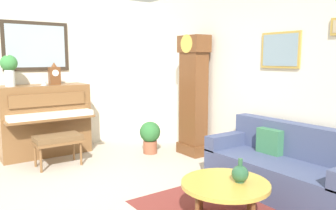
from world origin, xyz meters
TOP-DOWN VIEW (x-y plane):
  - ground_plane at (0.00, 0.00)m, footprint 6.40×6.00m
  - wall_left at (-2.60, 0.00)m, footprint 0.13×4.90m
  - wall_back at (0.01, 2.40)m, footprint 5.30×0.13m
  - piano at (-2.23, 0.02)m, footprint 0.87×1.44m
  - piano_bench at (-1.46, -0.00)m, footprint 0.42×0.70m
  - grandfather_clock at (-0.79, 2.11)m, footprint 0.52×0.34m
  - couch at (1.19, 1.92)m, footprint 1.90×0.80m
  - coffee_table at (1.31, 0.80)m, footprint 0.88×0.88m
  - mantel_clock at (-2.23, 0.22)m, footprint 0.13×0.18m
  - flower_vase at (-2.23, -0.48)m, footprint 0.26×0.26m
  - teacup at (-2.15, 0.02)m, footprint 0.12×0.12m
  - green_jug at (1.39, 0.92)m, footprint 0.17×0.17m
  - potted_plant at (-1.24, 1.52)m, footprint 0.36×0.36m

SIDE VIEW (x-z plane):
  - ground_plane at x=0.00m, z-range -0.10..0.00m
  - couch at x=1.19m, z-range -0.11..0.73m
  - potted_plant at x=-1.24m, z-range 0.04..0.60m
  - coffee_table at x=1.31m, z-range 0.18..0.60m
  - piano_bench at x=-1.46m, z-range 0.17..0.65m
  - green_jug at x=1.39m, z-range 0.39..0.63m
  - piano at x=-2.23m, z-range 0.01..1.20m
  - grandfather_clock at x=-0.79m, z-range -0.05..1.98m
  - teacup at x=-2.15m, z-range 1.19..1.25m
  - mantel_clock at x=-2.23m, z-range 1.18..1.56m
  - wall_back at x=0.01m, z-range 0.00..2.80m
  - wall_left at x=-2.60m, z-range 0.01..2.81m
  - flower_vase at x=-2.23m, z-range 1.22..1.80m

